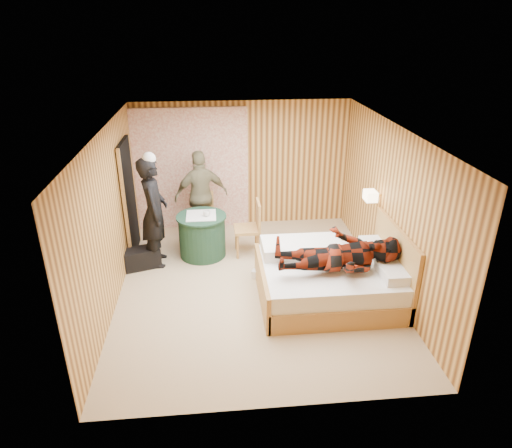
{
  "coord_description": "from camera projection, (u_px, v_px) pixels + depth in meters",
  "views": [
    {
      "loc": [
        -0.58,
        -6.19,
        3.91
      ],
      "look_at": [
        0.04,
        0.08,
        1.05
      ],
      "focal_mm": 32.0,
      "sensor_mm": 36.0,
      "label": 1
    }
  ],
  "objects": [
    {
      "name": "cup_nightstand",
      "position": [
        368.0,
        242.0,
        7.41
      ],
      "size": [
        0.13,
        0.13,
        0.09
      ],
      "primitive_type": "imported",
      "rotation": [
        0.0,
        0.0,
        0.35
      ],
      "color": "silver",
      "rests_on": "nightstand"
    },
    {
      "name": "doorway",
      "position": [
        129.0,
        199.0,
        7.94
      ],
      "size": [
        0.06,
        0.9,
        2.05
      ],
      "primitive_type": "cube",
      "color": "black",
      "rests_on": "floor"
    },
    {
      "name": "wall_right",
      "position": [
        391.0,
        209.0,
        6.95
      ],
      "size": [
        0.02,
        5.0,
        2.5
      ],
      "primitive_type": "cube",
      "color": "#DFAB55",
      "rests_on": "floor"
    },
    {
      "name": "cup_table",
      "position": [
        207.0,
        213.0,
        7.86
      ],
      "size": [
        0.16,
        0.16,
        0.1
      ],
      "primitive_type": "imported",
      "rotation": [
        0.0,
        0.0,
        -0.35
      ],
      "color": "silver",
      "rests_on": "round_table"
    },
    {
      "name": "wall_back",
      "position": [
        242.0,
        165.0,
        9.03
      ],
      "size": [
        4.2,
        0.02,
        2.5
      ],
      "primitive_type": "cube",
      "color": "#DFAB55",
      "rests_on": "floor"
    },
    {
      "name": "man_on_bed",
      "position": [
        340.0,
        246.0,
        6.38
      ],
      "size": [
        0.86,
        0.67,
        1.77
      ],
      "primitive_type": "imported",
      "rotation": [
        0.0,
        1.57,
        0.0
      ],
      "color": "maroon",
      "rests_on": "bed"
    },
    {
      "name": "chair_far",
      "position": [
        203.0,
        212.0,
        8.65
      ],
      "size": [
        0.45,
        0.45,
        0.93
      ],
      "rotation": [
        0.0,
        0.0,
        -0.08
      ],
      "color": "tan",
      "rests_on": "floor"
    },
    {
      "name": "duffel_bag",
      "position": [
        142.0,
        258.0,
        7.77
      ],
      "size": [
        0.67,
        0.48,
        0.34
      ],
      "primitive_type": "cube",
      "rotation": [
        0.0,
        0.0,
        0.3
      ],
      "color": "black",
      "rests_on": "floor"
    },
    {
      "name": "chair_near",
      "position": [
        252.0,
        224.0,
        8.06
      ],
      "size": [
        0.45,
        0.45,
        1.0
      ],
      "rotation": [
        0.0,
        0.0,
        -1.56
      ],
      "color": "tan",
      "rests_on": "floor"
    },
    {
      "name": "round_table",
      "position": [
        202.0,
        235.0,
        8.08
      ],
      "size": [
        0.88,
        0.88,
        0.78
      ],
      "color": "#1D402D",
      "rests_on": "floor"
    },
    {
      "name": "nightstand",
      "position": [
        368.0,
        262.0,
        7.42
      ],
      "size": [
        0.4,
        0.55,
        0.53
      ],
      "color": "tan",
      "rests_on": "floor"
    },
    {
      "name": "curtain",
      "position": [
        192.0,
        170.0,
        8.9
      ],
      "size": [
        2.2,
        0.08,
        2.4
      ],
      "primitive_type": "cube",
      "color": "white",
      "rests_on": "floor"
    },
    {
      "name": "bed",
      "position": [
        331.0,
        279.0,
        6.86
      ],
      "size": [
        2.09,
        1.64,
        1.13
      ],
      "color": "tan",
      "rests_on": "floor"
    },
    {
      "name": "woman_standing",
      "position": [
        154.0,
        212.0,
        7.6
      ],
      "size": [
        0.51,
        0.73,
        1.9
      ],
      "primitive_type": "imported",
      "rotation": [
        0.0,
        0.0,
        1.65
      ],
      "color": "black",
      "rests_on": "floor"
    },
    {
      "name": "book_upper",
      "position": [
        371.0,
        248.0,
        7.26
      ],
      "size": [
        0.27,
        0.28,
        0.02
      ],
      "primitive_type": "imported",
      "rotation": [
        0.0,
        0.0,
        -0.65
      ],
      "color": "silver",
      "rests_on": "nightstand"
    },
    {
      "name": "ceiling",
      "position": [
        254.0,
        130.0,
        6.24
      ],
      "size": [
        4.2,
        5.0,
        0.01
      ],
      "primitive_type": "cube",
      "color": "white",
      "rests_on": "wall_back"
    },
    {
      "name": "wall_left",
      "position": [
        109.0,
        220.0,
        6.57
      ],
      "size": [
        0.02,
        5.0,
        2.5
      ],
      "primitive_type": "cube",
      "color": "#DFAB55",
      "rests_on": "floor"
    },
    {
      "name": "wall_lamp",
      "position": [
        371.0,
        196.0,
        7.32
      ],
      "size": [
        0.26,
        0.24,
        0.16
      ],
      "color": "gold",
      "rests_on": "wall_right"
    },
    {
      "name": "man_at_table",
      "position": [
        201.0,
        196.0,
        8.55
      ],
      "size": [
        1.08,
        0.65,
        1.72
      ],
      "primitive_type": "imported",
      "rotation": [
        0.0,
        0.0,
        3.38
      ],
      "color": "#746E4D",
      "rests_on": "floor"
    },
    {
      "name": "sneaker_left",
      "position": [
        212.0,
        251.0,
        8.24
      ],
      "size": [
        0.27,
        0.19,
        0.11
      ],
      "primitive_type": "cube",
      "rotation": [
        0.0,
        0.0,
        0.39
      ],
      "color": "silver",
      "rests_on": "floor"
    },
    {
      "name": "book_lower",
      "position": [
        371.0,
        249.0,
        7.27
      ],
      "size": [
        0.2,
        0.25,
        0.02
      ],
      "primitive_type": "imported",
      "rotation": [
        0.0,
        0.0,
        -0.18
      ],
      "color": "silver",
      "rests_on": "nightstand"
    },
    {
      "name": "floor",
      "position": [
        254.0,
        286.0,
        7.28
      ],
      "size": [
        4.2,
        5.0,
        0.01
      ],
      "primitive_type": "cube",
      "color": "tan",
      "rests_on": "ground"
    },
    {
      "name": "sneaker_right",
      "position": [
        261.0,
        275.0,
        7.47
      ],
      "size": [
        0.32,
        0.23,
        0.13
      ],
      "primitive_type": "cube",
      "rotation": [
        0.0,
        0.0,
        -0.39
      ],
      "color": "silver",
      "rests_on": "floor"
    }
  ]
}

